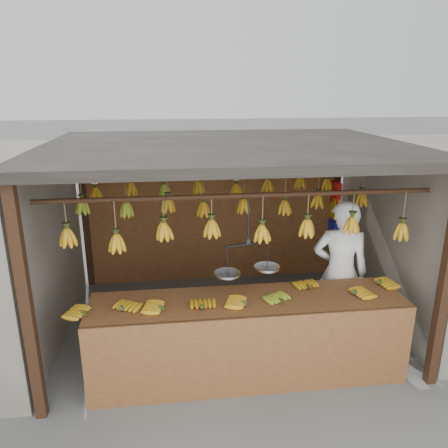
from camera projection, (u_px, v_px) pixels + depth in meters
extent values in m
plane|color=#5B5B57|center=(227.00, 322.00, 5.88)|extent=(80.00, 80.00, 0.00)
cube|color=black|center=(27.00, 309.00, 3.88)|extent=(0.10, 0.10, 2.30)
cube|color=black|center=(445.00, 284.00, 4.36)|extent=(0.10, 0.10, 2.30)
cube|color=black|center=(85.00, 215.00, 6.72)|extent=(0.10, 0.10, 2.30)
cube|color=black|center=(335.00, 207.00, 7.20)|extent=(0.10, 0.10, 2.30)
cube|color=black|center=(227.00, 147.00, 5.18)|extent=(4.30, 3.30, 0.10)
cylinder|color=black|center=(241.00, 196.00, 4.34)|extent=(4.00, 0.05, 0.05)
cylinder|color=black|center=(227.00, 176.00, 5.28)|extent=(4.00, 0.05, 0.05)
cylinder|color=black|center=(218.00, 163.00, 6.23)|extent=(4.00, 0.05, 0.05)
cube|color=brown|center=(215.00, 226.00, 7.03)|extent=(4.00, 0.06, 1.80)
cube|color=brown|center=(248.00, 303.00, 4.59)|extent=(3.32, 0.74, 0.08)
cube|color=brown|center=(254.00, 357.00, 4.37)|extent=(3.32, 0.04, 0.90)
cube|color=black|center=(95.00, 370.00, 4.24)|extent=(0.07, 0.07, 0.82)
cube|color=black|center=(398.00, 347.00, 4.61)|extent=(0.07, 0.07, 0.82)
cube|color=black|center=(104.00, 334.00, 4.84)|extent=(0.07, 0.07, 0.82)
cube|color=black|center=(371.00, 316.00, 5.22)|extent=(0.07, 0.07, 0.82)
ellipsoid|color=#BB8213|center=(85.00, 313.00, 4.24)|extent=(0.29, 0.25, 0.06)
ellipsoid|color=#BB8213|center=(123.00, 310.00, 4.31)|extent=(0.27, 0.30, 0.06)
ellipsoid|color=#BB8213|center=(162.00, 308.00, 4.35)|extent=(0.27, 0.23, 0.06)
ellipsoid|color=#BB8213|center=(204.00, 308.00, 4.35)|extent=(0.18, 0.24, 0.06)
ellipsoid|color=#BB8213|center=(244.00, 303.00, 4.44)|extent=(0.29, 0.25, 0.06)
ellipsoid|color=#92A523|center=(282.00, 301.00, 4.49)|extent=(0.27, 0.30, 0.06)
ellipsoid|color=#BB8213|center=(310.00, 287.00, 4.79)|extent=(0.23, 0.27, 0.06)
ellipsoid|color=#BB8213|center=(356.00, 294.00, 4.63)|extent=(0.28, 0.23, 0.06)
ellipsoid|color=#BB8213|center=(380.00, 284.00, 4.87)|extent=(0.26, 0.21, 0.06)
ellipsoid|color=#BB8213|center=(68.00, 237.00, 4.24)|extent=(0.16, 0.16, 0.28)
ellipsoid|color=#BB8213|center=(117.00, 243.00, 4.27)|extent=(0.16, 0.16, 0.28)
ellipsoid|color=#BB8213|center=(164.00, 231.00, 4.35)|extent=(0.16, 0.16, 0.28)
ellipsoid|color=#BB8213|center=(212.00, 228.00, 4.41)|extent=(0.16, 0.16, 0.28)
ellipsoid|color=#BB8213|center=(262.00, 233.00, 4.46)|extent=(0.16, 0.16, 0.28)
ellipsoid|color=#BB8213|center=(307.00, 228.00, 4.50)|extent=(0.16, 0.16, 0.28)
ellipsoid|color=#BB8213|center=(352.00, 225.00, 4.63)|extent=(0.16, 0.16, 0.28)
ellipsoid|color=#BB8213|center=(401.00, 232.00, 4.65)|extent=(0.16, 0.16, 0.28)
ellipsoid|color=#92A523|center=(83.00, 207.00, 5.20)|extent=(0.16, 0.16, 0.28)
ellipsoid|color=#92A523|center=(127.00, 210.00, 5.26)|extent=(0.16, 0.16, 0.28)
ellipsoid|color=#BB8213|center=(168.00, 205.00, 5.27)|extent=(0.16, 0.16, 0.28)
ellipsoid|color=#BB8213|center=(204.00, 209.00, 5.38)|extent=(0.16, 0.16, 0.28)
ellipsoid|color=#BB8213|center=(244.00, 206.00, 5.45)|extent=(0.16, 0.16, 0.28)
ellipsoid|color=#BB8213|center=(285.00, 207.00, 5.45)|extent=(0.16, 0.16, 0.28)
ellipsoid|color=#BB8213|center=(318.00, 201.00, 5.54)|extent=(0.16, 0.16, 0.28)
ellipsoid|color=#BB8213|center=(361.00, 199.00, 5.59)|extent=(0.16, 0.16, 0.28)
ellipsoid|color=#BB8213|center=(96.00, 194.00, 6.10)|extent=(0.16, 0.16, 0.28)
ellipsoid|color=#BB8213|center=(131.00, 189.00, 6.16)|extent=(0.16, 0.16, 0.28)
ellipsoid|color=#92A523|center=(165.00, 191.00, 6.21)|extent=(0.16, 0.16, 0.28)
ellipsoid|color=#BB8213|center=(199.00, 188.00, 6.26)|extent=(0.16, 0.16, 0.28)
ellipsoid|color=#BB8213|center=(236.00, 190.00, 6.36)|extent=(0.16, 0.16, 0.28)
ellipsoid|color=#BB8213|center=(268.00, 186.00, 6.41)|extent=(0.16, 0.16, 0.28)
ellipsoid|color=#BB8213|center=(300.00, 182.00, 6.51)|extent=(0.16, 0.16, 0.28)
ellipsoid|color=#BB8213|center=(327.00, 185.00, 6.59)|extent=(0.16, 0.16, 0.28)
cylinder|color=black|center=(248.00, 220.00, 4.42)|extent=(0.02, 0.02, 0.52)
cylinder|color=black|center=(248.00, 244.00, 4.50)|extent=(0.49, 0.14, 0.02)
cylinder|color=silver|center=(227.00, 274.00, 4.51)|extent=(0.27, 0.27, 0.02)
cylinder|color=silver|center=(267.00, 268.00, 4.67)|extent=(0.27, 0.27, 0.02)
imported|color=white|center=(340.00, 273.00, 5.25)|extent=(0.75, 0.59, 1.80)
cube|color=red|center=(336.00, 192.00, 6.97)|extent=(0.08, 0.26, 0.34)
cube|color=yellow|center=(335.00, 208.00, 7.04)|extent=(0.08, 0.26, 0.34)
cube|color=#1426BF|center=(333.00, 230.00, 7.16)|extent=(0.08, 0.26, 0.34)
cube|color=#199926|center=(332.00, 246.00, 7.24)|extent=(0.08, 0.26, 0.34)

